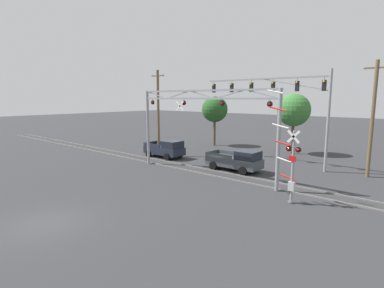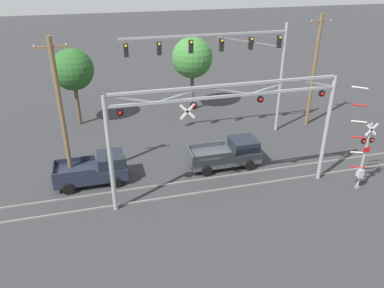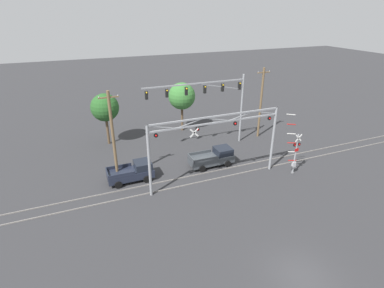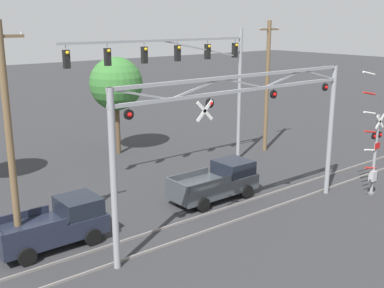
{
  "view_description": "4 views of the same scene",
  "coord_description": "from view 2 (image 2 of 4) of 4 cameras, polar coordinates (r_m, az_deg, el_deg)",
  "views": [
    {
      "loc": [
        14.87,
        -5.95,
        6.25
      ],
      "look_at": [
        -0.02,
        11.47,
        2.71
      ],
      "focal_mm": 28.0,
      "sensor_mm": 36.0,
      "label": 1
    },
    {
      "loc": [
        -6.83,
        -5.33,
        12.85
      ],
      "look_at": [
        -2.32,
        11.49,
        4.18
      ],
      "focal_mm": 35.0,
      "sensor_mm": 36.0,
      "label": 2
    },
    {
      "loc": [
        -11.78,
        -10.24,
        15.7
      ],
      "look_at": [
        -2.24,
        13.2,
        4.2
      ],
      "focal_mm": 28.0,
      "sensor_mm": 36.0,
      "label": 3
    },
    {
      "loc": [
        -14.63,
        -2.03,
        9.16
      ],
      "look_at": [
        -1.11,
        14.84,
        3.55
      ],
      "focal_mm": 45.0,
      "sensor_mm": 36.0,
      "label": 4
    }
  ],
  "objects": [
    {
      "name": "background_tree_beyond_span",
      "position": [
        32.31,
        -17.72,
        10.71
      ],
      "size": [
        3.39,
        3.39,
        6.47
      ],
      "color": "brown",
      "rests_on": "ground_plane"
    },
    {
      "name": "background_tree_far_left_verge",
      "position": [
        34.15,
        0.03,
        12.99
      ],
      "size": [
        3.63,
        3.63,
        6.73
      ],
      "color": "brown",
      "rests_on": "ground_plane"
    },
    {
      "name": "crossing_signal_mast",
      "position": [
        24.47,
        24.52,
        -1.6
      ],
      "size": [
        2.24,
        0.35,
        6.75
      ],
      "color": "gray",
      "rests_on": "ground_plane"
    },
    {
      "name": "traffic_signal_span",
      "position": [
        28.56,
        7.24,
        12.89
      ],
      "size": [
        12.47,
        0.39,
        8.62
      ],
      "color": "gray",
      "rests_on": "ground_plane"
    },
    {
      "name": "rail_track_near",
      "position": [
        23.34,
        4.61,
        -6.9
      ],
      "size": [
        80.0,
        0.08,
        0.1
      ],
      "primitive_type": "cube",
      "color": "gray",
      "rests_on": "ground_plane"
    },
    {
      "name": "rail_track_far",
      "position": [
        24.48,
        3.5,
        -5.12
      ],
      "size": [
        80.0,
        0.08,
        0.1
      ],
      "primitive_type": "cube",
      "color": "gray",
      "rests_on": "ground_plane"
    },
    {
      "name": "pickup_truck_following",
      "position": [
        24.39,
        -14.58,
        -3.81
      ],
      "size": [
        4.49,
        2.18,
        1.86
      ],
      "color": "#1E2333",
      "rests_on": "ground_plane"
    },
    {
      "name": "utility_pole_right",
      "position": [
        32.39,
        18.08,
        10.61
      ],
      "size": [
        1.8,
        0.28,
        9.11
      ],
      "color": "brown",
      "rests_on": "ground_plane"
    },
    {
      "name": "utility_pole_left",
      "position": [
        23.18,
        -19.26,
        4.43
      ],
      "size": [
        1.8,
        0.28,
        9.16
      ],
      "color": "brown",
      "rests_on": "ground_plane"
    },
    {
      "name": "crossing_gantry",
      "position": [
        20.88,
        5.29,
        3.48
      ],
      "size": [
        13.26,
        0.29,
        6.89
      ],
      "color": "gray",
      "rests_on": "ground_plane"
    },
    {
      "name": "pickup_truck_lead",
      "position": [
        25.6,
        5.47,
        -1.47
      ],
      "size": [
        4.84,
        2.18,
        1.86
      ],
      "color": "#3D4247",
      "rests_on": "ground_plane"
    }
  ]
}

